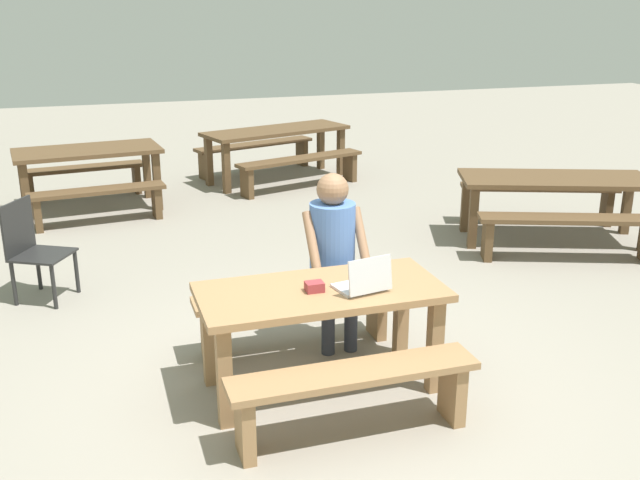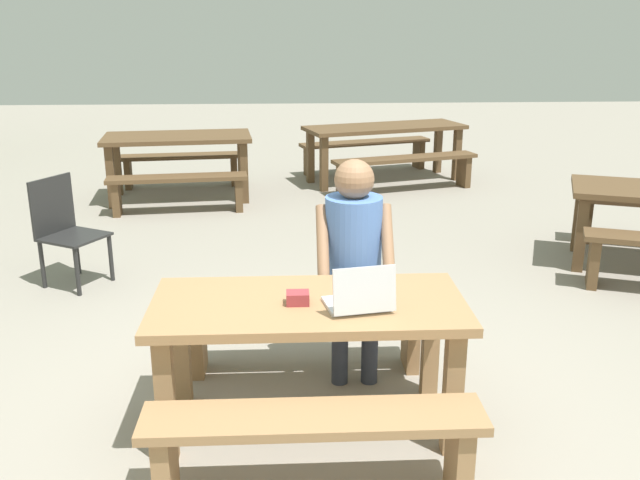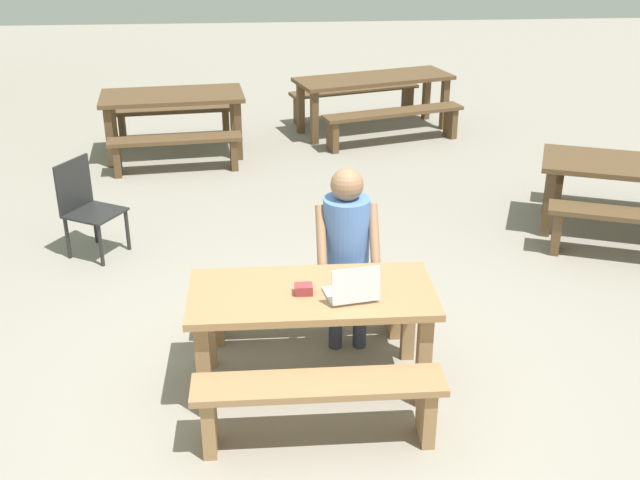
{
  "view_description": "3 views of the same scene",
  "coord_description": "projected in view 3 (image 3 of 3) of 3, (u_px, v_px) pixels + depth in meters",
  "views": [
    {
      "loc": [
        -1.37,
        -4.28,
        2.55
      ],
      "look_at": [
        0.07,
        0.25,
        0.98
      ],
      "focal_mm": 41.32,
      "sensor_mm": 36.0,
      "label": 1
    },
    {
      "loc": [
        -0.11,
        -3.35,
        2.12
      ],
      "look_at": [
        0.07,
        0.25,
        0.98
      ],
      "focal_mm": 39.51,
      "sensor_mm": 36.0,
      "label": 2
    },
    {
      "loc": [
        -0.28,
        -4.56,
        3.19
      ],
      "look_at": [
        0.07,
        0.25,
        0.98
      ],
      "focal_mm": 44.42,
      "sensor_mm": 36.0,
      "label": 3
    }
  ],
  "objects": [
    {
      "name": "bench_distant_north",
      "position": [
        640.0,
        179.0,
        8.2
      ],
      "size": [
        1.79,
        0.91,
        0.46
      ],
      "rotation": [
        0.0,
        0.0,
        -0.36
      ],
      "color": "brown",
      "rests_on": "ground"
    },
    {
      "name": "bench_near",
      "position": [
        319.0,
        398.0,
        4.77
      ],
      "size": [
        1.53,
        0.3,
        0.45
      ],
      "color": "#9E754C",
      "rests_on": "ground"
    },
    {
      "name": "picnic_table_front",
      "position": [
        312.0,
        307.0,
        5.23
      ],
      "size": [
        1.62,
        0.76,
        0.73
      ],
      "color": "#9E754C",
      "rests_on": "ground"
    },
    {
      "name": "picnic_table_rear",
      "position": [
        374.0,
        85.0,
        10.67
      ],
      "size": [
        2.24,
        1.31,
        0.75
      ],
      "rotation": [
        0.0,
        0.0,
        0.29
      ],
      "color": "brown",
      "rests_on": "ground"
    },
    {
      "name": "plastic_chair",
      "position": [
        87.0,
        206.0,
        7.21
      ],
      "size": [
        0.6,
        0.6,
        0.89
      ],
      "rotation": [
        0.0,
        0.0,
        1.06
      ],
      "color": "#262626",
      "rests_on": "ground"
    },
    {
      "name": "picnic_table_mid",
      "position": [
        173.0,
        103.0,
        9.73
      ],
      "size": [
        1.81,
        1.03,
        0.78
      ],
      "rotation": [
        0.0,
        0.0,
        0.11
      ],
      "color": "brown",
      "rests_on": "ground"
    },
    {
      "name": "ground_plane",
      "position": [
        312.0,
        383.0,
        5.48
      ],
      "size": [
        30.0,
        30.0,
        0.0
      ],
      "primitive_type": "plane",
      "color": "gray"
    },
    {
      "name": "laptop",
      "position": [
        352.0,
        290.0,
        5.06
      ],
      "size": [
        0.36,
        0.32,
        0.25
      ],
      "rotation": [
        0.0,
        0.0,
        3.33
      ],
      "color": "silver",
      "rests_on": "picnic_table_front"
    },
    {
      "name": "bench_mid_south",
      "position": [
        176.0,
        146.0,
        9.29
      ],
      "size": [
        1.58,
        0.46,
        0.42
      ],
      "rotation": [
        0.0,
        0.0,
        0.11
      ],
      "color": "brown",
      "rests_on": "ground"
    },
    {
      "name": "person_seated",
      "position": [
        347.0,
        241.0,
        5.72
      ],
      "size": [
        0.45,
        0.43,
        1.34
      ],
      "color": "#333847",
      "rests_on": "ground"
    },
    {
      "name": "bench_rear_south",
      "position": [
        394.0,
        119.0,
        10.26
      ],
      "size": [
        1.91,
        0.84,
        0.45
      ],
      "rotation": [
        0.0,
        0.0,
        0.29
      ],
      "color": "brown",
      "rests_on": "ground"
    },
    {
      "name": "bench_far",
      "position": [
        306.0,
        297.0,
        5.92
      ],
      "size": [
        1.53,
        0.3,
        0.45
      ],
      "color": "#9E754C",
      "rests_on": "ground"
    },
    {
      "name": "bench_rear_north",
      "position": [
        355.0,
        96.0,
        11.34
      ],
      "size": [
        1.91,
        0.84,
        0.45
      ],
      "rotation": [
        0.0,
        0.0,
        0.29
      ],
      "color": "brown",
      "rests_on": "ground"
    },
    {
      "name": "bench_mid_north",
      "position": [
        174.0,
        116.0,
        10.46
      ],
      "size": [
        1.58,
        0.46,
        0.42
      ],
      "rotation": [
        0.0,
        0.0,
        0.11
      ],
      "color": "brown",
      "rests_on": "ground"
    },
    {
      "name": "small_pouch",
      "position": [
        304.0,
        289.0,
        5.14
      ],
      "size": [
        0.12,
        0.09,
        0.06
      ],
      "color": "#993338",
      "rests_on": "picnic_table_front"
    }
  ]
}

